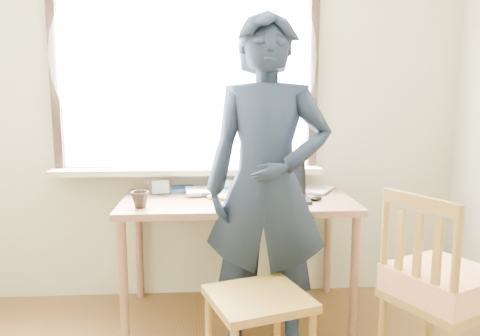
{
  "coord_description": "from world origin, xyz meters",
  "views": [
    {
      "loc": [
        -0.05,
        -1.31,
        1.45
      ],
      "look_at": [
        0.1,
        0.95,
        1.1
      ],
      "focal_mm": 35.0,
      "sensor_mm": 36.0,
      "label": 1
    }
  ],
  "objects": [
    {
      "name": "mug_white",
      "position": [
        0.07,
        1.85,
        0.83
      ],
      "size": [
        0.15,
        0.15,
        0.09
      ],
      "primitive_type": "imported",
      "rotation": [
        0.0,
        0.0,
        0.93
      ],
      "color": "white",
      "rests_on": "desk"
    },
    {
      "name": "picture_frame",
      "position": [
        -0.37,
        1.73,
        0.85
      ],
      "size": [
        0.14,
        0.04,
        0.11
      ],
      "color": "black",
      "rests_on": "desk"
    },
    {
      "name": "side_chair",
      "position": [
        1.08,
        0.8,
        0.52
      ],
      "size": [
        0.6,
        0.61,
        1.0
      ],
      "color": "olive",
      "rests_on": "ground"
    },
    {
      "name": "laptop",
      "position": [
        0.4,
        1.6,
        0.85
      ],
      "size": [
        0.36,
        0.29,
        0.24
      ],
      "color": "black",
      "rests_on": "desk"
    },
    {
      "name": "book_a",
      "position": [
        -0.24,
        1.88,
        0.8
      ],
      "size": [
        0.29,
        0.31,
        0.02
      ],
      "primitive_type": "imported",
      "rotation": [
        0.0,
        0.0,
        0.59
      ],
      "color": "white",
      "rests_on": "desk"
    },
    {
      "name": "mug_dark",
      "position": [
        -0.46,
        1.42,
        0.84
      ],
      "size": [
        0.13,
        0.13,
        0.1
      ],
      "primitive_type": "imported",
      "rotation": [
        0.0,
        0.0,
        -0.24
      ],
      "color": "black",
      "rests_on": "desk"
    },
    {
      "name": "person",
      "position": [
        0.27,
        1.22,
        0.95
      ],
      "size": [
        0.77,
        0.58,
        1.89
      ],
      "primitive_type": "imported",
      "rotation": [
        0.0,
        0.0,
        -0.2
      ],
      "color": "black",
      "rests_on": "ground"
    },
    {
      "name": "room_shell",
      "position": [
        -0.02,
        0.2,
        1.64
      ],
      "size": [
        3.52,
        4.02,
        2.61
      ],
      "color": "beige",
      "rests_on": "ground"
    },
    {
      "name": "desk",
      "position": [
        0.13,
        1.63,
        0.71
      ],
      "size": [
        1.48,
        0.74,
        0.79
      ],
      "color": "brown",
      "rests_on": "ground"
    },
    {
      "name": "book_b",
      "position": [
        0.6,
        1.87,
        0.8
      ],
      "size": [
        0.3,
        0.33,
        0.02
      ],
      "primitive_type": "imported",
      "rotation": [
        0.0,
        0.0,
        -0.52
      ],
      "color": "white",
      "rests_on": "desk"
    },
    {
      "name": "work_chair",
      "position": [
        0.19,
        0.87,
        0.4
      ],
      "size": [
        0.58,
        0.56,
        0.47
      ],
      "color": "olive",
      "rests_on": "ground"
    },
    {
      "name": "mouse",
      "position": [
        0.61,
        1.53,
        0.81
      ],
      "size": [
        0.09,
        0.06,
        0.03
      ],
      "primitive_type": "ellipsoid",
      "color": "black",
      "rests_on": "desk"
    },
    {
      "name": "desk_clutter",
      "position": [
        -0.12,
        1.81,
        0.81
      ],
      "size": [
        0.71,
        0.54,
        0.03
      ],
      "color": "white",
      "rests_on": "desk"
    }
  ]
}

